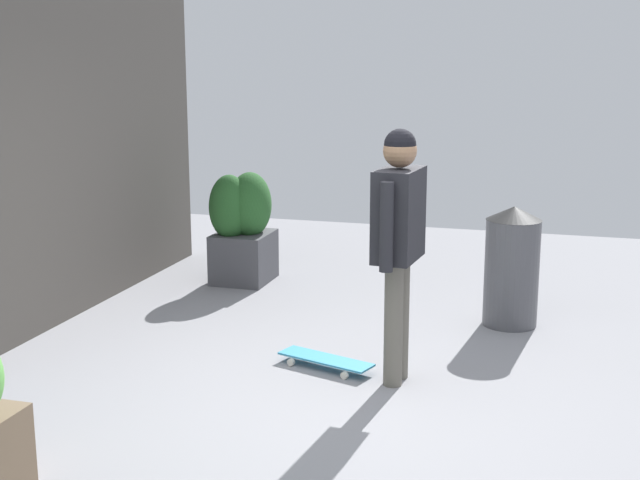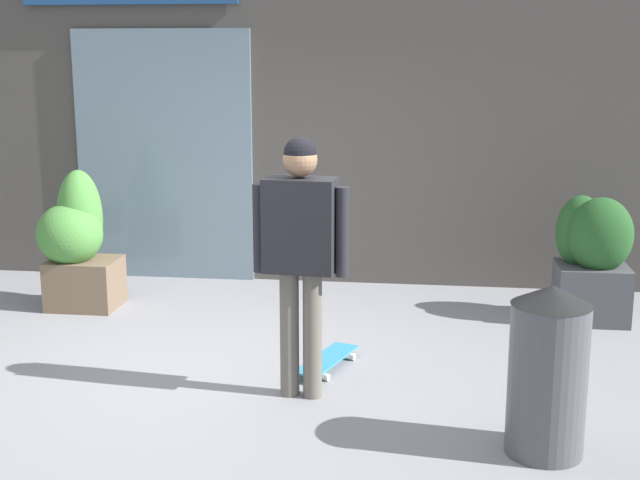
{
  "view_description": "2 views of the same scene",
  "coord_description": "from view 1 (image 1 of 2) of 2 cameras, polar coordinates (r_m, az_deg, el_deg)",
  "views": [
    {
      "loc": [
        -5.24,
        -1.41,
        2.28
      ],
      "look_at": [
        0.55,
        0.28,
        0.97
      ],
      "focal_mm": 49.05,
      "sensor_mm": 36.0,
      "label": 1
    },
    {
      "loc": [
        1.35,
        -5.78,
        2.31
      ],
      "look_at": [
        0.55,
        0.28,
        0.97
      ],
      "focal_mm": 48.37,
      "sensor_mm": 36.0,
      "label": 2
    }
  ],
  "objects": [
    {
      "name": "planter_box_right",
      "position": [
        8.74,
        -5.09,
        0.94
      ],
      "size": [
        0.63,
        0.57,
        1.11
      ],
      "color": "#47474C",
      "rests_on": "ground_plane"
    },
    {
      "name": "trash_bin",
      "position": [
        7.5,
        12.4,
        -1.67
      ],
      "size": [
        0.46,
        0.46,
        1.02
      ],
      "color": "#4C4C51",
      "rests_on": "ground_plane"
    },
    {
      "name": "skateboarder",
      "position": [
        5.96,
        5.14,
        0.79
      ],
      "size": [
        0.65,
        0.3,
        1.78
      ],
      "rotation": [
        0.0,
        0.0,
        1.49
      ],
      "color": "#666056",
      "rests_on": "ground_plane"
    },
    {
      "name": "ground_plane",
      "position": [
        5.89,
        1.18,
        -10.56
      ],
      "size": [
        12.0,
        12.0,
        0.0
      ],
      "primitive_type": "plane",
      "color": "gray"
    },
    {
      "name": "skateboard",
      "position": [
        6.47,
        0.37,
        -7.82
      ],
      "size": [
        0.42,
        0.76,
        0.08
      ],
      "rotation": [
        0.0,
        0.0,
        1.26
      ],
      "color": "teal",
      "rests_on": "ground_plane"
    }
  ]
}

